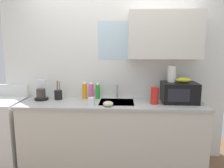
# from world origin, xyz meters

# --- Properties ---
(kitchen_wall_assembly) EXTENTS (3.24, 0.42, 2.50)m
(kitchen_wall_assembly) POSITION_xyz_m (0.13, 0.31, 1.36)
(kitchen_wall_assembly) COLOR white
(kitchen_wall_assembly) RESTS_ON ground
(counter_unit) EXTENTS (2.47, 0.63, 0.90)m
(counter_unit) POSITION_xyz_m (0.00, 0.00, 0.46)
(counter_unit) COLOR silver
(counter_unit) RESTS_ON ground
(sink_faucet) EXTENTS (0.03, 0.03, 0.20)m
(sink_faucet) POSITION_xyz_m (0.06, 0.24, 1.00)
(sink_faucet) COLOR #B2B5BA
(sink_faucet) RESTS_ON counter_unit
(stove_range) EXTENTS (0.60, 0.60, 1.08)m
(stove_range) POSITION_xyz_m (-1.58, 0.00, 0.46)
(stove_range) COLOR white
(stove_range) RESTS_ON ground
(microwave) EXTENTS (0.46, 0.35, 0.27)m
(microwave) POSITION_xyz_m (0.90, 0.05, 1.04)
(microwave) COLOR black
(microwave) RESTS_ON counter_unit
(banana_bunch) EXTENTS (0.20, 0.11, 0.07)m
(banana_bunch) POSITION_xyz_m (0.95, 0.05, 1.20)
(banana_bunch) COLOR gold
(banana_bunch) RESTS_ON microwave
(paper_towel_roll) EXTENTS (0.11, 0.11, 0.22)m
(paper_towel_roll) POSITION_xyz_m (0.80, 0.10, 1.28)
(paper_towel_roll) COLOR white
(paper_towel_roll) RESTS_ON microwave
(coffee_maker) EXTENTS (0.19, 0.21, 0.28)m
(coffee_maker) POSITION_xyz_m (-1.00, 0.11, 1.00)
(coffee_maker) COLOR black
(coffee_maker) RESTS_ON counter_unit
(dish_soap_bottle_green) EXTENTS (0.06, 0.06, 0.24)m
(dish_soap_bottle_green) POSITION_xyz_m (-0.22, 0.21, 1.01)
(dish_soap_bottle_green) COLOR green
(dish_soap_bottle_green) RESTS_ON counter_unit
(dish_soap_bottle_pink) EXTENTS (0.06, 0.06, 0.25)m
(dish_soap_bottle_pink) POSITION_xyz_m (-0.31, 0.20, 1.02)
(dish_soap_bottle_pink) COLOR #E55999
(dish_soap_bottle_pink) RESTS_ON counter_unit
(dish_soap_bottle_orange) EXTENTS (0.06, 0.06, 0.25)m
(dish_soap_bottle_orange) POSITION_xyz_m (-0.41, 0.20, 1.02)
(dish_soap_bottle_orange) COLOR orange
(dish_soap_bottle_orange) RESTS_ON counter_unit
(cereal_canister) EXTENTS (0.10, 0.10, 0.22)m
(cereal_canister) POSITION_xyz_m (0.56, -0.05, 1.01)
(cereal_canister) COLOR red
(cereal_canister) RESTS_ON counter_unit
(mug_white) EXTENTS (0.08, 0.08, 0.09)m
(mug_white) POSITION_xyz_m (-0.26, -0.14, 0.95)
(mug_white) COLOR white
(mug_white) RESTS_ON counter_unit
(utensil_crock) EXTENTS (0.11, 0.11, 0.28)m
(utensil_crock) POSITION_xyz_m (-0.77, 0.12, 0.97)
(utensil_crock) COLOR black
(utensil_crock) RESTS_ON counter_unit
(small_bowl) EXTENTS (0.13, 0.13, 0.06)m
(small_bowl) POSITION_xyz_m (-0.04, -0.20, 0.93)
(small_bowl) COLOR beige
(small_bowl) RESTS_ON counter_unit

